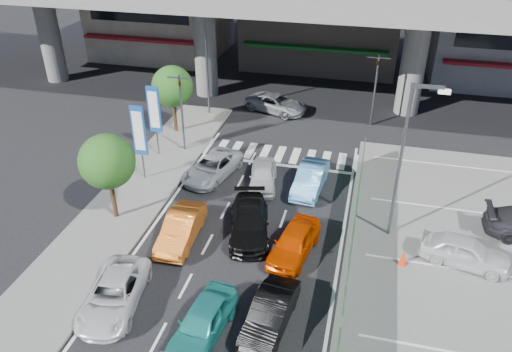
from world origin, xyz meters
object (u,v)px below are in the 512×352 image
(hatch_black_mid_right, at_px, (270,314))
(traffic_cone, at_px, (403,258))
(traffic_light_left, at_px, (180,94))
(traffic_light_right, at_px, (377,73))
(taxi_teal_mid, at_px, (203,321))
(street_lamp_left, at_px, (209,53))
(signboard_far, at_px, (154,112))
(sedan_white_front_mid, at_px, (263,176))
(taxi_orange_right, at_px, (294,242))
(wagon_silver_front_left, at_px, (212,167))
(sedan_black_mid, at_px, (249,222))
(crossing_wagon_silver, at_px, (276,103))
(kei_truck_front_right, at_px, (310,179))
(signboard_near, at_px, (139,133))
(tree_near, at_px, (107,162))
(taxi_orange_left, at_px, (181,228))
(sedan_white_mid_left, at_px, (114,294))
(tree_far, at_px, (172,87))
(street_lamp_right, at_px, (406,151))
(parked_sedan_white, at_px, (465,251))

(hatch_black_mid_right, distance_m, traffic_cone, 7.23)
(traffic_light_left, distance_m, traffic_light_right, 13.63)
(traffic_light_left, bearing_deg, taxi_teal_mid, -66.42)
(street_lamp_left, bearing_deg, hatch_black_mid_right, -65.45)
(signboard_far, height_order, sedan_white_front_mid, signboard_far)
(taxi_orange_right, relative_size, wagon_silver_front_left, 0.89)
(sedan_black_mid, relative_size, crossing_wagon_silver, 1.01)
(sedan_white_front_mid, height_order, kei_truck_front_right, kei_truck_front_right)
(signboard_near, distance_m, tree_near, 4.01)
(wagon_silver_front_left, xyz_separation_m, crossing_wagon_silver, (1.70, 10.47, 0.02))
(signboard_near, height_order, taxi_orange_left, signboard_near)
(sedan_white_mid_left, height_order, hatch_black_mid_right, hatch_black_mid_right)
(taxi_orange_left, bearing_deg, taxi_teal_mid, -63.41)
(signboard_near, distance_m, tree_far, 6.54)
(taxi_orange_right, distance_m, crossing_wagon_silver, 16.97)
(street_lamp_right, distance_m, taxi_teal_mid, 11.70)
(sedan_black_mid, bearing_deg, sedan_white_mid_left, -138.44)
(traffic_light_left, relative_size, taxi_orange_right, 1.28)
(taxi_orange_left, bearing_deg, tree_far, 110.54)
(signboard_near, relative_size, tree_far, 0.98)
(hatch_black_mid_right, bearing_deg, sedan_black_mid, 118.66)
(street_lamp_left, distance_m, signboard_near, 10.19)
(traffic_light_right, relative_size, sedan_white_mid_left, 1.13)
(traffic_light_right, xyz_separation_m, kei_truck_front_right, (-2.98, -9.71, -3.25))
(tree_near, distance_m, kei_truck_front_right, 11.22)
(traffic_light_left, bearing_deg, traffic_light_right, 30.89)
(street_lamp_right, distance_m, wagon_silver_front_left, 11.79)
(street_lamp_right, xyz_separation_m, tree_near, (-14.17, -2.00, -1.38))
(sedan_white_mid_left, relative_size, taxi_orange_left, 1.09)
(taxi_orange_left, bearing_deg, sedan_white_mid_left, -105.12)
(traffic_light_right, xyz_separation_m, traffic_cone, (2.18, -15.29, -3.49))
(parked_sedan_white, distance_m, traffic_cone, 2.84)
(traffic_light_left, xyz_separation_m, parked_sedan_white, (16.60, -7.52, -3.19))
(taxi_orange_left, relative_size, sedan_white_front_mid, 1.11)
(taxi_teal_mid, bearing_deg, taxi_orange_left, 126.22)
(hatch_black_mid_right, relative_size, kei_truck_front_right, 0.96)
(signboard_far, distance_m, tree_far, 3.53)
(kei_truck_front_right, relative_size, parked_sedan_white, 1.04)
(taxi_teal_mid, bearing_deg, crossing_wagon_silver, 101.65)
(tree_far, relative_size, sedan_black_mid, 1.01)
(street_lamp_left, xyz_separation_m, signboard_near, (-0.87, -10.01, -1.71))
(street_lamp_left, bearing_deg, wagon_silver_front_left, -71.29)
(sedan_white_mid_left, height_order, taxi_orange_left, taxi_orange_left)
(crossing_wagon_silver, bearing_deg, traffic_light_left, 168.91)
(signboard_far, distance_m, parked_sedan_white, 19.28)
(taxi_orange_left, distance_m, kei_truck_front_right, 8.28)
(street_lamp_right, bearing_deg, sedan_black_mid, -166.85)
(crossing_wagon_silver, bearing_deg, sedan_black_mid, -153.89)
(signboard_near, relative_size, parked_sedan_white, 1.17)
(signboard_near, bearing_deg, tree_far, 95.27)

